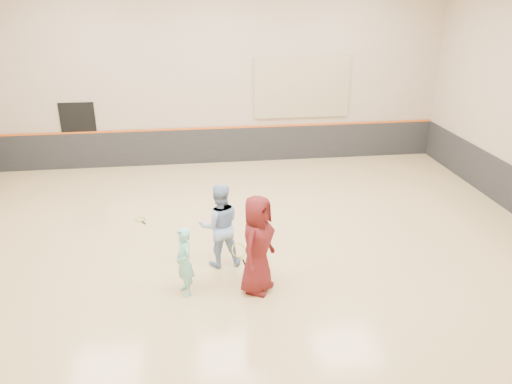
{
  "coord_description": "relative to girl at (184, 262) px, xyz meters",
  "views": [
    {
      "loc": [
        -0.9,
        -10.27,
        5.61
      ],
      "look_at": [
        0.52,
        0.4,
        1.15
      ],
      "focal_mm": 35.0,
      "sensor_mm": 36.0,
      "label": 1
    }
  ],
  "objects": [
    {
      "name": "held_racket",
      "position": [
        1.11,
        0.6,
        -0.17
      ],
      "size": [
        0.52,
        0.52,
        0.56
      ],
      "primitive_type": null,
      "color": "yellow",
      "rests_on": "instructor"
    },
    {
      "name": "ball_under_racket",
      "position": [
        1.65,
        1.89,
        -0.67
      ],
      "size": [
        0.07,
        0.07,
        0.07
      ],
      "primitive_type": "sphere",
      "color": "yellow",
      "rests_on": "floor"
    },
    {
      "name": "young_man",
      "position": [
        1.41,
        -0.05,
        0.3
      ],
      "size": [
        1.07,
        1.17,
        2.01
      ],
      "primitive_type": "imported",
      "rotation": [
        0.0,
        0.0,
        1.0
      ],
      "color": "#581416",
      "rests_on": "floor"
    },
    {
      "name": "ball_in_hand",
      "position": [
        1.51,
        -0.17,
        0.54
      ],
      "size": [
        0.07,
        0.07,
        0.07
      ],
      "primitive_type": "sphere",
      "color": "yellow",
      "rests_on": "young_man"
    },
    {
      "name": "doorway",
      "position": [
        -3.33,
        7.81,
        0.39
      ],
      "size": [
        1.1,
        0.05,
        2.2
      ],
      "primitive_type": "cube",
      "color": "black",
      "rests_on": "floor"
    },
    {
      "name": "room",
      "position": [
        1.17,
        1.83,
        0.11
      ],
      "size": [
        15.04,
        12.04,
        6.22
      ],
      "color": "tan",
      "rests_on": "ground"
    },
    {
      "name": "instructor",
      "position": [
        0.75,
        1.03,
        0.22
      ],
      "size": [
        0.95,
        0.77,
        1.85
      ],
      "primitive_type": "imported",
      "rotation": [
        0.0,
        0.0,
        3.22
      ],
      "color": "#8DADDA",
      "rests_on": "floor"
    },
    {
      "name": "girl",
      "position": [
        0.0,
        0.0,
        0.0
      ],
      "size": [
        0.49,
        0.6,
        1.41
      ],
      "primitive_type": "imported",
      "rotation": [
        0.0,
        0.0,
        -1.24
      ],
      "color": "#7DD9C9",
      "rests_on": "floor"
    },
    {
      "name": "ball_beside_spare",
      "position": [
        1.87,
        3.63,
        -0.67
      ],
      "size": [
        0.07,
        0.07,
        0.07
      ],
      "primitive_type": "sphere",
      "color": "yellow",
      "rests_on": "floor"
    },
    {
      "name": "acoustic_panel",
      "position": [
        3.97,
        7.78,
        1.79
      ],
      "size": [
        3.2,
        0.08,
        2.0
      ],
      "primitive_type": "cube",
      "color": "tan",
      "rests_on": "wall_back"
    },
    {
      "name": "accent_stripe",
      "position": [
        1.17,
        7.79,
        0.51
      ],
      "size": [
        14.9,
        0.03,
        0.06
      ],
      "primitive_type": "cube",
      "color": "#D85914",
      "rests_on": "wall_back"
    },
    {
      "name": "spare_racket",
      "position": [
        -1.17,
        3.51,
        -0.68
      ],
      "size": [
        0.6,
        0.6,
        0.06
      ],
      "primitive_type": null,
      "color": "#A0C42B",
      "rests_on": "floor"
    },
    {
      "name": "wainscot_back",
      "position": [
        1.17,
        7.8,
        -0.11
      ],
      "size": [
        14.9,
        0.04,
        1.2
      ],
      "primitive_type": "cube",
      "color": "#232326",
      "rests_on": "floor"
    }
  ]
}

